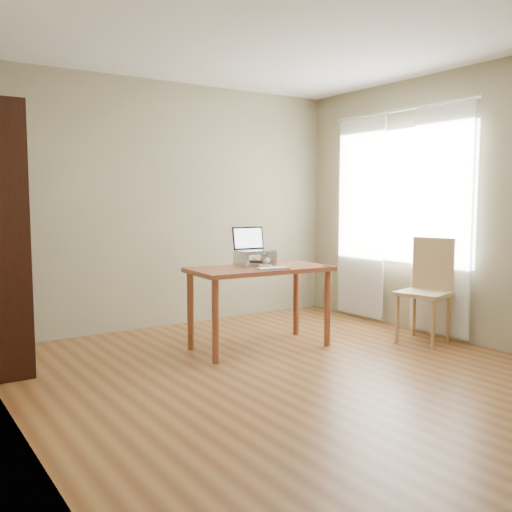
{
  "coord_description": "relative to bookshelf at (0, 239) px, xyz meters",
  "views": [
    {
      "loc": [
        -2.64,
        -3.36,
        1.36
      ],
      "look_at": [
        0.19,
        0.89,
        0.86
      ],
      "focal_mm": 40.0,
      "sensor_mm": 36.0,
      "label": 1
    }
  ],
  "objects": [
    {
      "name": "desk",
      "position": [
        2.07,
        -0.64,
        -0.41
      ],
      "size": [
        1.31,
        0.72,
        0.75
      ],
      "rotation": [
        0.0,
        0.0,
        -0.06
      ],
      "color": "brown",
      "rests_on": "ground"
    },
    {
      "name": "chair",
      "position": [
        3.57,
        -1.34,
        -0.51
      ],
      "size": [
        0.54,
        0.54,
        0.99
      ],
      "rotation": [
        0.0,
        0.0,
        0.27
      ],
      "color": "tan",
      "rests_on": "ground"
    },
    {
      "name": "keyboard",
      "position": [
        2.06,
        -0.86,
        -0.29
      ],
      "size": [
        0.3,
        0.17,
        0.02
      ],
      "rotation": [
        0.0,
        0.0,
        -0.16
      ],
      "color": "silver",
      "rests_on": "desk"
    },
    {
      "name": "laptop",
      "position": [
        2.07,
        -0.5,
        -0.11
      ],
      "size": [
        0.33,
        0.28,
        0.23
      ],
      "rotation": [
        0.0,
        0.0,
        -0.06
      ],
      "color": "silver",
      "rests_on": "laptop_stand"
    },
    {
      "name": "bookshelf",
      "position": [
        0.0,
        0.0,
        0.0
      ],
      "size": [
        0.3,
        0.9,
        2.1
      ],
      "color": "black",
      "rests_on": "ground"
    },
    {
      "name": "room",
      "position": [
        1.86,
        -1.54,
        0.25
      ],
      "size": [
        4.04,
        4.54,
        2.64
      ],
      "color": "brown",
      "rests_on": "ground"
    },
    {
      "name": "laptop_stand",
      "position": [
        2.07,
        -0.56,
        -0.22
      ],
      "size": [
        0.32,
        0.25,
        0.13
      ],
      "rotation": [
        0.0,
        0.0,
        -0.06
      ],
      "color": "silver",
      "rests_on": "desk"
    },
    {
      "name": "cat",
      "position": [
        2.09,
        -0.53,
        -0.23
      ],
      "size": [
        0.25,
        0.48,
        0.15
      ],
      "rotation": [
        0.0,
        0.0,
        -0.04
      ],
      "color": "#433934",
      "rests_on": "desk"
    },
    {
      "name": "curtains",
      "position": [
        3.75,
        -0.75,
        0.12
      ],
      "size": [
        0.03,
        1.9,
        2.25
      ],
      "color": "white",
      "rests_on": "ground"
    },
    {
      "name": "coaster",
      "position": [
        2.63,
        -0.93,
        -0.3
      ],
      "size": [
        0.1,
        0.1,
        0.01
      ],
      "primitive_type": "cylinder",
      "color": "brown",
      "rests_on": "desk"
    }
  ]
}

